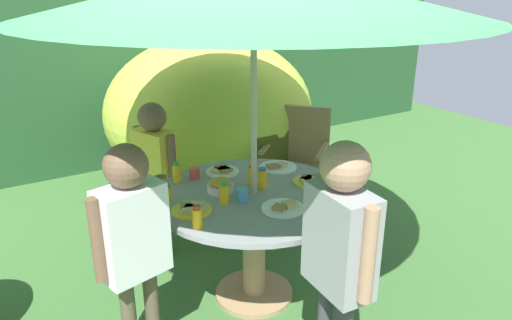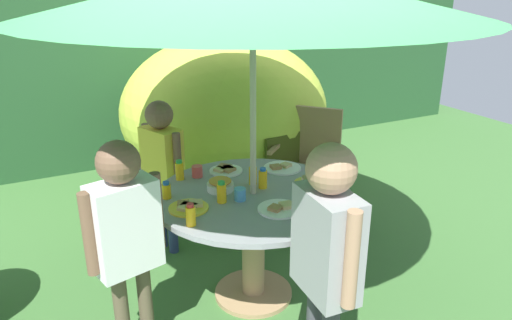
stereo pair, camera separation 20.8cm
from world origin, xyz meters
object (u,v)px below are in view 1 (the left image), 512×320
garden_table (254,219)px  juice_bottle_center_front (252,175)px  juice_bottle_back_edge (197,217)px  plate_mid_right (192,209)px  juice_bottle_near_right (177,173)px  juice_bottle_center_back (262,178)px  plate_far_left (222,171)px  snack_bowl (220,186)px  wooden_chair (297,157)px  cup_far (194,173)px  plate_front_edge (283,208)px  child_in_white_shirt (133,232)px  child_in_grey_shirt (340,241)px  juice_bottle_near_left (224,194)px  cup_near (242,195)px  juice_bottle_spot_a (167,193)px  dome_tent (210,112)px  plate_mid_left (278,167)px  juice_bottle_spot_b (336,185)px  child_in_yellow_shirt (155,161)px  plate_far_right (309,181)px

garden_table → juice_bottle_center_front: size_ratio=9.20×
juice_bottle_back_edge → plate_mid_right: bearing=74.1°
juice_bottle_near_right → juice_bottle_back_edge: bearing=-103.2°
juice_bottle_center_back → plate_far_left: bearing=105.6°
snack_bowl → plate_mid_right: snack_bowl is taller
wooden_chair → plate_far_left: wooden_chair is taller
wooden_chair → cup_far: wooden_chair is taller
snack_bowl → plate_front_edge: 0.44m
child_in_white_shirt → child_in_grey_shirt: child_in_grey_shirt is taller
juice_bottle_near_left → juice_bottle_center_front: (0.28, 0.15, 0.00)m
child_in_white_shirt → juice_bottle_near_right: bearing=37.7°
juice_bottle_back_edge → juice_bottle_near_right: bearing=76.8°
child_in_white_shirt → cup_near: (0.69, 0.15, -0.03)m
wooden_chair → juice_bottle_back_edge: wooden_chair is taller
juice_bottle_spot_a → juice_bottle_near_left: bearing=-36.2°
plate_front_edge → plate_mid_right: (-0.45, 0.24, 0.00)m
child_in_grey_shirt → plate_front_edge: bearing=-4.9°
child_in_grey_shirt → plate_far_left: child_in_grey_shirt is taller
juice_bottle_center_front → cup_near: (-0.17, -0.18, -0.02)m
dome_tent → juice_bottle_near_right: bearing=-135.9°
plate_far_left → juice_bottle_near_left: 0.47m
snack_bowl → cup_near: size_ratio=2.22×
juice_bottle_center_back → garden_table: bearing=-152.8°
plate_mid_left → cup_near: size_ratio=3.47×
juice_bottle_spot_a → cup_near: size_ratio=1.44×
plate_mid_right → plate_mid_left: (0.77, 0.29, -0.00)m
wooden_chair → cup_near: (-1.02, -0.85, 0.24)m
juice_bottle_near_left → plate_mid_right: bearing=179.1°
garden_table → plate_front_edge: (0.03, -0.27, 0.18)m
juice_bottle_spot_b → cup_far: (-0.63, 0.64, -0.01)m
child_in_yellow_shirt → wooden_chair: bearing=68.2°
plate_front_edge → juice_bottle_near_right: 0.76m
child_in_white_shirt → juice_bottle_center_front: child_in_white_shirt is taller
juice_bottle_near_right → juice_bottle_spot_a: 0.28m
child_in_white_shirt → juice_bottle_back_edge: size_ratio=9.97×
child_in_grey_shirt → juice_bottle_back_edge: size_ratio=10.49×
plate_front_edge → plate_far_right: (0.35, 0.22, 0.00)m
child_in_white_shirt → cup_far: size_ratio=16.74×
plate_front_edge → juice_bottle_back_edge: size_ratio=1.95×
plate_far_right → juice_bottle_center_front: bearing=152.4°
cup_near → cup_far: (-0.10, 0.44, 0.00)m
plate_mid_left → plate_front_edge: bearing=-120.8°
snack_bowl → cup_far: bearing=100.6°
child_in_white_shirt → juice_bottle_spot_b: (1.23, -0.05, -0.02)m
plate_far_right → juice_bottle_near_left: (-0.60, 0.02, 0.05)m
plate_mid_right → juice_bottle_spot_b: juice_bottle_spot_b is taller
child_in_grey_shirt → plate_front_edge: (0.08, 0.57, -0.10)m
wooden_chair → child_in_yellow_shirt: size_ratio=0.81×
dome_tent → child_in_yellow_shirt: dome_tent is taller
juice_bottle_back_edge → plate_front_edge: bearing=-6.4°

